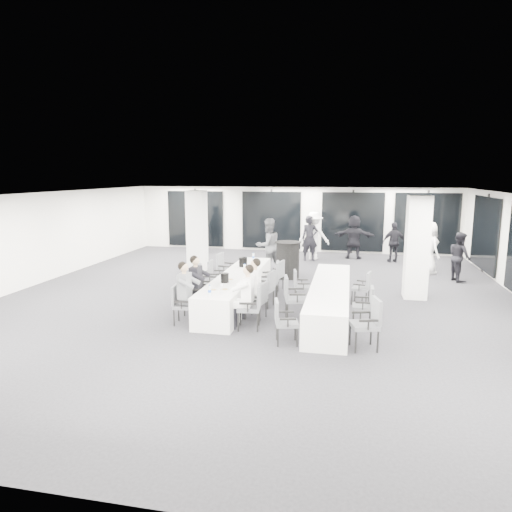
{
  "coord_description": "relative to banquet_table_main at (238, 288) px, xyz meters",
  "views": [
    {
      "loc": [
        2.39,
        -11.8,
        3.35
      ],
      "look_at": [
        -0.0,
        -0.2,
        1.22
      ],
      "focal_mm": 32.0,
      "sensor_mm": 36.0,
      "label": 1
    }
  ],
  "objects": [
    {
      "name": "standing_guest_c",
      "position": [
        1.47,
        6.64,
        0.7
      ],
      "size": [
        1.47,
        0.89,
        2.14
      ],
      "primitive_type": "imported",
      "rotation": [
        0.0,
        0.0,
        3.01
      ],
      "color": "white",
      "rests_on": "floor"
    },
    {
      "name": "standing_guest_e",
      "position": [
        5.52,
        4.81,
        0.63
      ],
      "size": [
        0.96,
        1.13,
        2.0
      ],
      "primitive_type": "imported",
      "rotation": [
        0.0,
        0.0,
        2.04
      ],
      "color": "white",
      "rests_on": "floor"
    },
    {
      "name": "seated_guest_a",
      "position": [
        -0.67,
        -1.98,
        0.44
      ],
      "size": [
        0.5,
        0.38,
        1.44
      ],
      "rotation": [
        0.0,
        0.0,
        -1.57
      ],
      "color": "slate",
      "rests_on": "floor"
    },
    {
      "name": "cocktail_table",
      "position": [
        0.91,
        3.14,
        0.23
      ],
      "size": [
        0.86,
        0.86,
        1.19
      ],
      "color": "black",
      "rests_on": "floor"
    },
    {
      "name": "chair_main_left_mid",
      "position": [
        -0.84,
        -0.33,
        0.21
      ],
      "size": [
        0.52,
        0.58,
        1.03
      ],
      "rotation": [
        0.0,
        0.0,
        -1.58
      ],
      "color": "#55575D",
      "rests_on": "floor"
    },
    {
      "name": "chair_side_left_near",
      "position": [
        1.61,
        -2.74,
        0.14
      ],
      "size": [
        0.54,
        0.57,
        0.9
      ],
      "rotation": [
        0.0,
        0.0,
        -1.35
      ],
      "color": "#55575D",
      "rests_on": "floor"
    },
    {
      "name": "standing_guest_f",
      "position": [
        3.03,
        7.1,
        0.62
      ],
      "size": [
        1.87,
        0.86,
        1.98
      ],
      "primitive_type": "imported",
      "rotation": [
        0.0,
        0.0,
        3.05
      ],
      "color": "black",
      "rests_on": "floor"
    },
    {
      "name": "standing_guest_a",
      "position": [
        1.34,
        6.33,
        0.63
      ],
      "size": [
        0.88,
        0.78,
        2.0
      ],
      "primitive_type": "imported",
      "rotation": [
        0.0,
        0.0,
        0.31
      ],
      "color": "black",
      "rests_on": "floor"
    },
    {
      "name": "standing_guest_b",
      "position": [
        0.14,
        3.8,
        0.69
      ],
      "size": [
        1.18,
        1.14,
        2.13
      ],
      "primitive_type": "imported",
      "rotation": [
        0.0,
        0.0,
        3.86
      ],
      "color": "slate",
      "rests_on": "floor"
    },
    {
      "name": "banquet_table_side",
      "position": [
        2.44,
        -0.62,
        0.0
      ],
      "size": [
        0.9,
        5.0,
        0.75
      ],
      "primitive_type": "cube",
      "color": "silver",
      "rests_on": "floor"
    },
    {
      "name": "seated_guest_c",
      "position": [
        0.67,
        -2.0,
        0.44
      ],
      "size": [
        0.5,
        0.38,
        1.44
      ],
      "rotation": [
        0.0,
        0.0,
        1.57
      ],
      "color": "white",
      "rests_on": "floor"
    },
    {
      "name": "chair_main_left_far",
      "position": [
        -0.84,
        1.72,
        0.19
      ],
      "size": [
        0.55,
        0.6,
        0.99
      ],
      "rotation": [
        0.0,
        0.0,
        -1.68
      ],
      "color": "#55575D",
      "rests_on": "floor"
    },
    {
      "name": "chair_main_right_fourth",
      "position": [
        0.84,
        0.48,
        0.22
      ],
      "size": [
        0.58,
        0.63,
        1.04
      ],
      "rotation": [
        0.0,
        0.0,
        1.69
      ],
      "color": "#55575D",
      "rests_on": "floor"
    },
    {
      "name": "water_bottle_c",
      "position": [
        -0.03,
        2.14,
        0.48
      ],
      "size": [
        0.07,
        0.07,
        0.21
      ],
      "primitive_type": "cylinder",
      "color": "silver",
      "rests_on": "banquet_table_main"
    },
    {
      "name": "column_left",
      "position": [
        -2.34,
        3.63,
        1.02
      ],
      "size": [
        0.6,
        0.6,
        2.8
      ],
      "primitive_type": "cube",
      "color": "white",
      "rests_on": "floor"
    },
    {
      "name": "plate_c",
      "position": [
        -0.02,
        -0.63,
        0.39
      ],
      "size": [
        0.19,
        0.19,
        0.03
      ],
      "color": "white",
      "rests_on": "banquet_table_main"
    },
    {
      "name": "wine_glass",
      "position": [
        0.12,
        -1.92,
        0.54
      ],
      "size": [
        0.08,
        0.08,
        0.22
      ],
      "color": "silver",
      "rests_on": "banquet_table_main"
    },
    {
      "name": "seated_guest_d",
      "position": [
        0.67,
        -1.24,
        0.44
      ],
      "size": [
        0.5,
        0.38,
        1.44
      ],
      "rotation": [
        0.0,
        0.0,
        1.57
      ],
      "color": "white",
      "rests_on": "floor"
    },
    {
      "name": "seated_guest_b",
      "position": [
        -0.67,
        -1.2,
        0.44
      ],
      "size": [
        0.5,
        0.38,
        1.44
      ],
      "rotation": [
        0.0,
        0.0,
        -1.57
      ],
      "color": "black",
      "rests_on": "floor"
    },
    {
      "name": "standing_guest_h",
      "position": [
        6.29,
        3.81,
        0.51
      ],
      "size": [
        0.74,
        0.97,
        1.77
      ],
      "primitive_type": "imported",
      "rotation": [
        0.0,
        0.0,
        1.86
      ],
      "color": "black",
      "rests_on": "floor"
    },
    {
      "name": "chair_main_left_near",
      "position": [
        -0.83,
        -1.99,
        0.13
      ],
      "size": [
        0.49,
        0.53,
        0.89
      ],
      "rotation": [
        0.0,
        0.0,
        -1.48
      ],
      "color": "#55575D",
      "rests_on": "floor"
    },
    {
      "name": "chair_side_left_mid",
      "position": [
        1.6,
        -1.16,
        0.21
      ],
      "size": [
        0.61,
        0.65,
        1.03
      ],
      "rotation": [
        0.0,
        0.0,
        -1.36
      ],
      "color": "#55575D",
      "rests_on": "floor"
    },
    {
      "name": "standing_guest_d",
      "position": [
        4.54,
        6.65,
        0.5
      ],
      "size": [
        1.14,
        0.82,
        1.75
      ],
      "primitive_type": "imported",
      "rotation": [
        0.0,
        0.0,
        3.4
      ],
      "color": "black",
      "rests_on": "floor"
    },
    {
      "name": "plate_a",
      "position": [
        -0.13,
        -1.72,
        0.39
      ],
      "size": [
        0.2,
        0.2,
        0.03
      ],
      "color": "white",
      "rests_on": "banquet_table_main"
    },
    {
      "name": "chair_side_right_far",
      "position": [
        3.26,
        0.48,
        0.12
      ],
      "size": [
        0.52,
        0.54,
        0.86
      ],
      "rotation": [
        0.0,
        0.0,
        1.35
      ],
      "color": "#55575D",
      "rests_on": "floor"
    },
    {
      "name": "chair_side_right_mid",
      "position": [
        3.27,
        -1.22,
        0.13
      ],
      "size": [
        0.45,
        0.5,
        0.88
      ],
      "rotation": [
        0.0,
        0.0,
        1.58
      ],
      "color": "#55575D",
      "rests_on": "floor"
    },
    {
      "name": "chair_main_left_fourth",
      "position": [
        -0.83,
        0.72,
        0.17
      ],
      "size": [
        0.51,
        0.56,
        0.95
      ],
      "rotation": [
        0.0,
        0.0,
        -1.5
      ],
      "color": "#55575D",
      "rests_on": "floor"
    },
    {
      "name": "standing_guest_g",
      "position": [
        -3.41,
        7.25,
        0.7
      ],
      "size": [
        0.98,
        1.0,
        2.14
      ],
      "primitive_type": "imported",
      "rotation": [
        0.0,
        0.0,
        -0.91
      ],
      "color": "black",
      "rests_on": "floor"
    },
    {
      "name": "chair_side_right_near",
      "position": [
        3.28,
        -2.68,
        0.2
      ],
      "size": [
        0.62,
        0.65,
        1.01
      ],
      "rotation": [
        0.0,
        0.0,
        1.83
      ],
      "color": "#55575D",
      "rests_on": "floor"
    },
    {
      "name": "ice_bucket_near",
      "position": [
        -0.09,
        -0.93,
        0.49
      ],
      "size": [
        0.2,
        0.2,
        0.23
      ],
      "primitive_type": "cylinder",
      "color": "black",
      "rests_on": "banquet_table_main"
    },
    {
      "name": "chair_main_right_second",
      "position": [
        0.82,
        -1.26,
        0.12
      ],
      "size": [
        0.53,
        0.55,
        0.87
      ],
      "rotation": [
        0.0,
        0.0,
        1.35
      ],
      "color": "#55575D",
      "rests_on": "floor"
    },
    {
      "name": "ice_bucket_far",
      "position": [
        -0.09,
        1.03,
        0.51
      ],
      "size": [
        0.24,
        0.24,
        0.27
      ],
      "primitive_type": "cylinder",
      "color": "black",
      "rests_on": "banquet_table_main"
    },
    {
      "name": "banquet_table_main",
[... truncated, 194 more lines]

